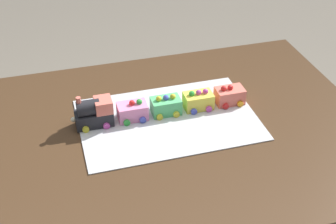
{
  "coord_description": "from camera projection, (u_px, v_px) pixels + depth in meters",
  "views": [
    {
      "loc": [
        -0.33,
        -1.19,
        1.7
      ],
      "look_at": [
        0.03,
        0.06,
        0.77
      ],
      "focal_mm": 50.55,
      "sensor_mm": 36.0,
      "label": 1
    }
  ],
  "objects": [
    {
      "name": "cake_car_gondola_bubblegum",
      "position": [
        133.0,
        111.0,
        1.6
      ],
      "size": [
        0.1,
        0.08,
        0.07
      ],
      "color": "pink",
      "rests_on": "cake_board"
    },
    {
      "name": "cake_car_flatbed_lemon",
      "position": [
        198.0,
        100.0,
        1.65
      ],
      "size": [
        0.1,
        0.08,
        0.07
      ],
      "color": "#F4E04C",
      "rests_on": "cake_board"
    },
    {
      "name": "cake_car_caboose_mint_green",
      "position": [
        166.0,
        106.0,
        1.63
      ],
      "size": [
        0.1,
        0.08,
        0.07
      ],
      "color": "#59CC7A",
      "rests_on": "cake_board"
    },
    {
      "name": "cake_car_tanker_coral",
      "position": [
        229.0,
        95.0,
        1.68
      ],
      "size": [
        0.1,
        0.08,
        0.07
      ],
      "color": "#F27260",
      "rests_on": "cake_board"
    },
    {
      "name": "cake_locomotive",
      "position": [
        94.0,
        113.0,
        1.56
      ],
      "size": [
        0.14,
        0.08,
        0.12
      ],
      "color": "#232328",
      "rests_on": "cake_board"
    },
    {
      "name": "cake_board",
      "position": [
        168.0,
        120.0,
        1.62
      ],
      "size": [
        0.6,
        0.4,
        0.0
      ],
      "primitive_type": "cube",
      "color": "silver",
      "rests_on": "dining_table"
    },
    {
      "name": "dining_table",
      "position": [
        165.0,
        156.0,
        1.63
      ],
      "size": [
        1.4,
        1.0,
        0.74
      ],
      "color": "#4C331E",
      "rests_on": "ground"
    }
  ]
}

